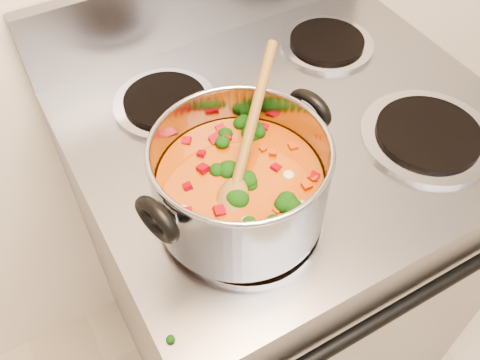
# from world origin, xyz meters

# --- Properties ---
(electric_range) EXTENTS (0.79, 0.71, 1.08)m
(electric_range) POSITION_xyz_m (-0.07, 1.16, 0.47)
(electric_range) COLOR gray
(electric_range) RESTS_ON ground
(stockpot) EXTENTS (0.32, 0.26, 0.16)m
(stockpot) POSITION_xyz_m (-0.26, 1.02, 1.00)
(stockpot) COLOR #919198
(stockpot) RESTS_ON electric_range
(wooden_spoon) EXTENTS (0.22, 0.22, 0.13)m
(wooden_spoon) POSITION_xyz_m (-0.25, 1.03, 1.04)
(wooden_spoon) COLOR brown
(wooden_spoon) RESTS_ON stockpot
(cooktop_crumbs) EXTENTS (0.02, 0.31, 0.01)m
(cooktop_crumbs) POSITION_xyz_m (-0.40, 1.00, 0.92)
(cooktop_crumbs) COLOR black
(cooktop_crumbs) RESTS_ON electric_range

